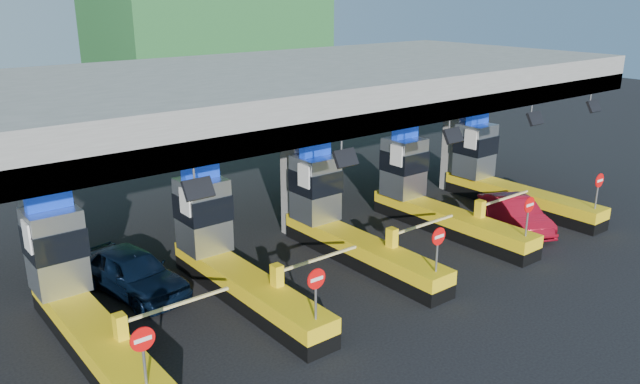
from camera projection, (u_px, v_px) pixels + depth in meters
ground at (344, 255)px, 24.14m from camera, size 120.00×120.00×0.00m
toll_canopy at (298, 88)px, 24.40m from camera, size 28.00×12.09×7.00m
toll_lane_far_left at (76, 294)px, 18.00m from camera, size 4.43×8.00×4.16m
toll_lane_left at (226, 252)px, 20.96m from camera, size 4.43×8.00×4.16m
toll_lane_center at (340, 220)px, 23.92m from camera, size 4.43×8.00×4.16m
toll_lane_right at (428, 194)px, 26.88m from camera, size 4.43×8.00×4.16m
toll_lane_far_right at (499, 174)px, 29.84m from camera, size 4.43×8.00×4.16m
van at (133, 272)px, 20.89m from camera, size 2.72×4.88×1.57m
red_car at (515, 214)px, 26.59m from camera, size 3.10×4.44×1.39m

